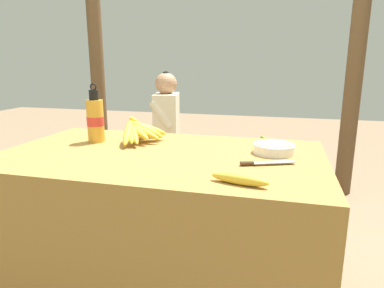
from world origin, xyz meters
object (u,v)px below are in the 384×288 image
(loose_banana_front, at_px, (239,179))
(banana_bunch_green, at_px, (265,142))
(support_post_far, at_px, (355,68))
(knife, at_px, (260,163))
(banana_bunch_ripe, at_px, (139,130))
(wooden_bench, at_px, (207,153))
(serving_bowl, at_px, (274,148))
(water_bottle, at_px, (95,120))
(support_post_near, at_px, (97,67))
(seated_vendor, at_px, (161,123))

(loose_banana_front, distance_m, banana_bunch_green, 1.79)
(support_post_far, bearing_deg, banana_bunch_green, -157.92)
(knife, distance_m, support_post_far, 1.95)
(banana_bunch_ripe, relative_size, loose_banana_front, 1.61)
(loose_banana_front, relative_size, wooden_bench, 0.12)
(serving_bowl, height_order, support_post_far, support_post_far)
(serving_bowl, bearing_deg, banana_bunch_ripe, 175.15)
(loose_banana_front, bearing_deg, water_bottle, 150.48)
(wooden_bench, relative_size, support_post_near, 0.78)
(banana_bunch_ripe, relative_size, support_post_near, 0.15)
(banana_bunch_ripe, relative_size, wooden_bench, 0.20)
(banana_bunch_ripe, height_order, knife, banana_bunch_ripe)
(seated_vendor, xyz_separation_m, support_post_far, (1.61, 0.33, 0.48))
(banana_bunch_green, height_order, support_post_far, support_post_far)
(banana_bunch_green, bearing_deg, seated_vendor, -177.12)
(banana_bunch_green, bearing_deg, banana_bunch_ripe, -115.57)
(banana_bunch_ripe, bearing_deg, banana_bunch_green, 64.43)
(support_post_near, bearing_deg, seated_vendor, -22.39)
(water_bottle, relative_size, knife, 1.37)
(serving_bowl, relative_size, support_post_near, 0.09)
(loose_banana_front, distance_m, wooden_bench, 1.88)
(serving_bowl, xyz_separation_m, water_bottle, (-0.91, 0.01, 0.09))
(loose_banana_front, height_order, banana_bunch_green, loose_banana_front)
(banana_bunch_green, xyz_separation_m, support_post_near, (-1.71, 0.28, 0.62))
(loose_banana_front, bearing_deg, banana_bunch_green, 89.60)
(loose_banana_front, distance_m, support_post_far, 2.20)
(banana_bunch_ripe, xyz_separation_m, seated_vendor, (-0.31, 1.22, -0.19))
(loose_banana_front, bearing_deg, support_post_near, 129.56)
(support_post_far, bearing_deg, banana_bunch_ripe, -130.03)
(serving_bowl, distance_m, water_bottle, 0.92)
(serving_bowl, xyz_separation_m, support_post_far, (0.60, 1.60, 0.33))
(support_post_far, bearing_deg, support_post_near, 180.00)
(support_post_near, height_order, support_post_far, same)
(seated_vendor, xyz_separation_m, support_post_near, (-0.79, 0.33, 0.48))
(banana_bunch_ripe, xyz_separation_m, water_bottle, (-0.22, -0.05, 0.05))
(banana_bunch_ripe, relative_size, serving_bowl, 1.81)
(knife, bearing_deg, banana_bunch_green, 69.31)
(wooden_bench, bearing_deg, water_bottle, -103.58)
(support_post_near, bearing_deg, support_post_far, 0.00)
(loose_banana_front, distance_m, seated_vendor, 1.95)
(wooden_bench, relative_size, support_post_far, 0.78)
(wooden_bench, xyz_separation_m, support_post_far, (1.20, 0.29, 0.74))
(banana_bunch_ripe, height_order, water_bottle, water_bottle)
(wooden_bench, bearing_deg, support_post_near, 166.63)
(water_bottle, xyz_separation_m, support_post_far, (1.52, 1.59, 0.24))
(serving_bowl, height_order, wooden_bench, serving_bowl)
(wooden_bench, bearing_deg, seated_vendor, -174.19)
(support_post_far, bearing_deg, loose_banana_front, -108.93)
(water_bottle, relative_size, seated_vendor, 0.28)
(knife, height_order, banana_bunch_green, knife)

